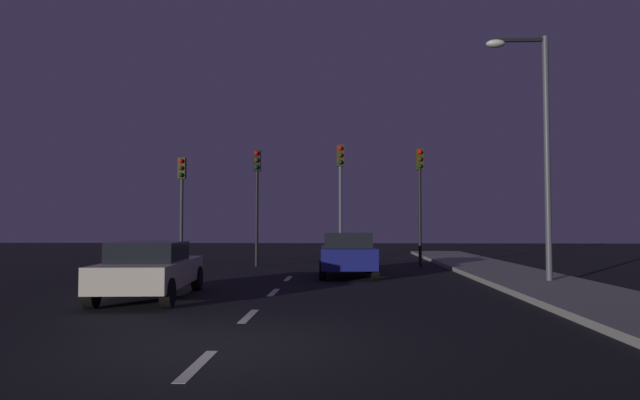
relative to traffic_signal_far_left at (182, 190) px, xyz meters
name	(u,v)px	position (x,y,z in m)	size (l,w,h in m)	color
ground_plane	(276,290)	(5.13, -8.52, -3.28)	(80.00, 80.00, 0.00)	black
sidewalk_curb_right	(557,288)	(12.63, -8.52, -3.20)	(3.00, 40.00, 0.15)	gray
lane_stripe_nearest	(197,365)	(5.13, -16.72, -3.27)	(0.16, 1.60, 0.01)	silver
lane_stripe_second	(249,316)	(5.13, -12.92, -3.27)	(0.16, 1.60, 0.01)	silver
lane_stripe_third	(274,292)	(5.13, -9.12, -3.27)	(0.16, 1.60, 0.01)	silver
lane_stripe_fourth	(288,278)	(5.13, -5.32, -3.27)	(0.16, 1.60, 0.01)	silver
traffic_signal_far_left	(182,190)	(0.00, 0.00, 0.00)	(0.32, 0.38, 4.66)	#2D2D30
traffic_signal_center_left	(257,185)	(3.25, 0.00, 0.21)	(0.32, 0.38, 4.98)	black
traffic_signal_center_right	(340,182)	(6.83, 0.00, 0.33)	(0.32, 0.38, 5.17)	#4C4C51
traffic_signal_far_right	(420,184)	(10.18, 0.00, 0.22)	(0.32, 0.38, 4.99)	black
car_stopped_ahead	(347,254)	(7.09, -4.44, -2.51)	(2.02, 3.93, 1.49)	navy
car_adjacent_lane	(151,269)	(2.33, -10.43, -2.57)	(2.12, 4.59, 1.35)	beige
street_lamp_right	(537,135)	(12.67, -7.12, 1.13)	(1.82, 0.36, 7.35)	#4C4C51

